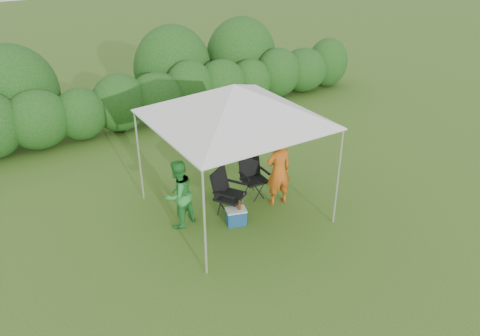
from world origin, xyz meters
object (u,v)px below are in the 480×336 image
canopy (234,103)px  chair_right (252,174)px  man (279,171)px  cooler (236,216)px  chair_left (226,190)px  woman (178,194)px

canopy → chair_right: canopy is taller
chair_right → man: size_ratio=0.58×
cooler → canopy: bearing=79.3°
chair_left → man: man is taller
chair_right → woman: (-1.93, -0.22, 0.20)m
chair_left → man: (1.20, -0.21, 0.22)m
canopy → chair_left: canopy is taller
canopy → man: canopy is taller
chair_right → cooler: chair_right is taller
chair_left → woman: bearing=139.5°
chair_left → man: size_ratio=0.64×
canopy → woman: size_ratio=2.13×
chair_right → canopy: bearing=-151.1°
chair_left → canopy: bearing=-23.0°
chair_right → woman: woman is taller
canopy → chair_right: bearing=26.5°
chair_right → man: man is taller
chair_right → cooler: size_ratio=1.93×
canopy → cooler: canopy is taller
chair_right → chair_left: 0.99m
man → cooler: 1.39m
canopy → cooler: size_ratio=6.46×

